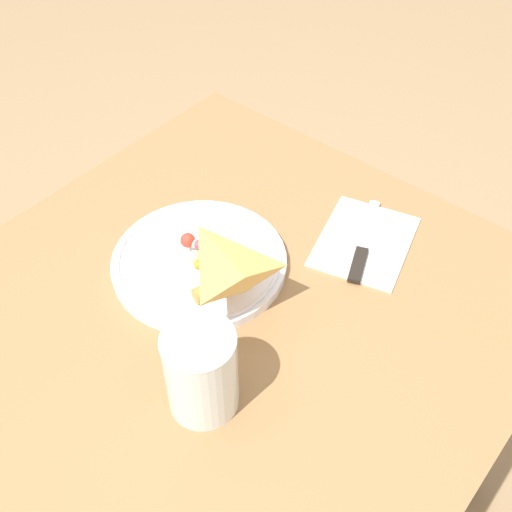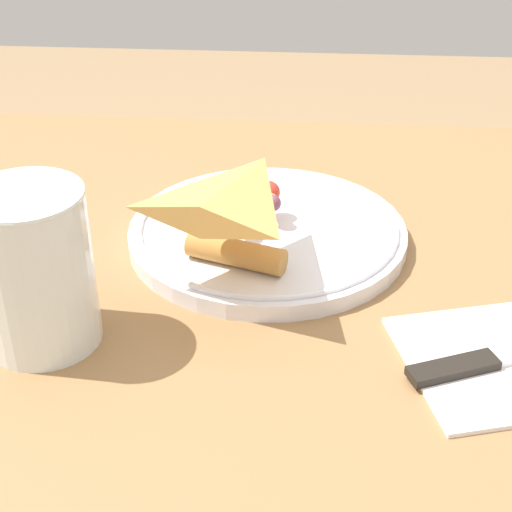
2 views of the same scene
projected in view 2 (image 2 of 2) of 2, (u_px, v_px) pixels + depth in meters
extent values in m
cube|color=olive|center=(113.00, 301.00, 0.70)|extent=(1.02, 0.80, 0.03)
cube|color=#382D23|center=(500.00, 374.00, 1.15)|extent=(0.06, 0.06, 0.67)
cylinder|color=white|center=(267.00, 234.00, 0.75)|extent=(0.27, 0.27, 0.02)
torus|color=white|center=(267.00, 226.00, 0.75)|extent=(0.25, 0.25, 0.01)
pyramid|color=#DBA351|center=(264.00, 221.00, 0.74)|extent=(0.13, 0.15, 0.02)
cylinder|color=#C68942|center=(236.00, 253.00, 0.69)|extent=(0.09, 0.05, 0.02)
sphere|color=#EFDB93|center=(271.00, 201.00, 0.74)|extent=(0.01, 0.01, 0.01)
sphere|color=#EFDB93|center=(247.00, 208.00, 0.73)|extent=(0.02, 0.02, 0.02)
sphere|color=#7A4256|center=(273.00, 203.00, 0.74)|extent=(0.02, 0.02, 0.02)
sphere|color=orange|center=(238.00, 216.00, 0.72)|extent=(0.01, 0.01, 0.01)
sphere|color=red|center=(268.00, 192.00, 0.75)|extent=(0.02, 0.02, 0.02)
cylinder|color=white|center=(35.00, 269.00, 0.59)|extent=(0.09, 0.09, 0.13)
cylinder|color=white|center=(37.00, 280.00, 0.60)|extent=(0.08, 0.08, 0.11)
torus|color=white|center=(22.00, 195.00, 0.56)|extent=(0.09, 0.09, 0.00)
cube|color=black|center=(453.00, 368.00, 0.58)|extent=(0.07, 0.05, 0.01)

